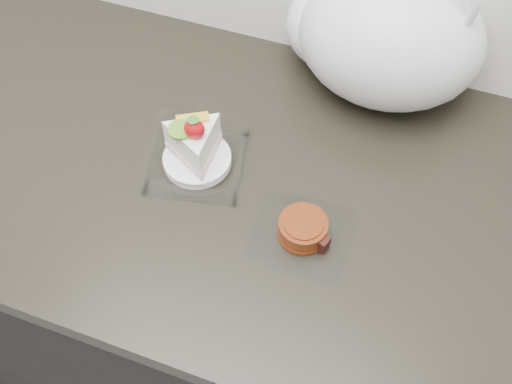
# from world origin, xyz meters

# --- Properties ---
(counter) EXTENTS (2.04, 0.64, 0.90)m
(counter) POSITION_xyz_m (0.00, 1.69, 0.45)
(counter) COLOR black
(counter) RESTS_ON ground
(cake_tray) EXTENTS (0.17, 0.17, 0.12)m
(cake_tray) POSITION_xyz_m (0.05, 1.68, 0.93)
(cake_tray) COLOR white
(cake_tray) RESTS_ON counter
(mooncake_wrap) EXTENTS (0.15, 0.14, 0.03)m
(mooncake_wrap) POSITION_xyz_m (0.24, 1.61, 0.91)
(mooncake_wrap) COLOR white
(mooncake_wrap) RESTS_ON counter
(plastic_bag) EXTENTS (0.35, 0.27, 0.28)m
(plastic_bag) POSITION_xyz_m (0.26, 1.95, 1.01)
(plastic_bag) COLOR silver
(plastic_bag) RESTS_ON counter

